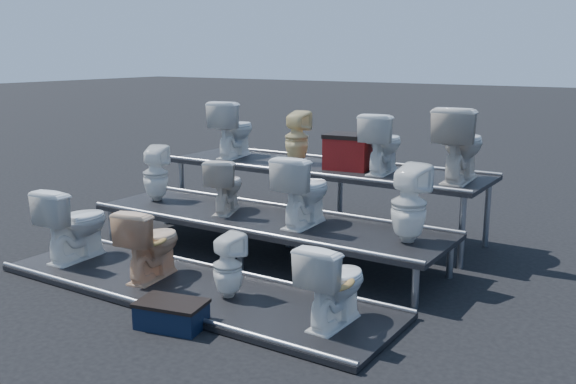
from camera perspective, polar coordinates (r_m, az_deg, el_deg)
The scene contains 18 objects.
ground at distance 7.34m, azimuth -1.98°, elevation -5.83°, with size 80.00×80.00×0.00m, color black.
tier_front at distance 6.36m, azimuth -8.70°, elevation -8.59°, with size 4.20×1.20×0.06m, color black.
tier_mid at distance 7.27m, azimuth -1.99°, elevation -4.10°, with size 4.20×1.20×0.46m, color black.
tier_back at distance 8.29m, azimuth 3.10°, elevation -0.63°, with size 4.20×1.20×0.86m, color black.
toilet_0 at distance 7.37m, azimuth -18.43°, elevation -2.62°, with size 0.45×0.79×0.81m, color white.
toilet_1 at distance 6.56m, azimuth -12.10°, elevation -4.41°, with size 0.41×0.72×0.73m, color #E6B68A.
toilet_2 at distance 5.97m, azimuth -5.37°, elevation -6.54°, with size 0.27×0.28×0.61m, color white.
toilet_3 at distance 5.37m, azimuth 4.10°, elevation -8.05°, with size 0.40×0.70×0.72m, color white.
toilet_4 at distance 8.17m, azimuth -11.69°, elevation 1.63°, with size 0.31×0.32×0.69m, color white.
toilet_5 at distance 7.46m, azimuth -5.58°, elevation 0.62°, with size 0.36×0.63×0.64m, color beige.
toilet_6 at distance 6.86m, azimuth 1.41°, elevation 0.18°, with size 0.43×0.75×0.77m, color white.
toilet_7 at distance 6.33m, azimuth 10.71°, elevation -1.03°, with size 0.35×0.36×0.77m, color white.
toilet_8 at distance 8.93m, azimuth -4.89°, elevation 5.63°, with size 0.44×0.77×0.78m, color white.
toilet_9 at distance 8.35m, azimuth 0.80°, elevation 4.87°, with size 0.31×0.31×0.68m, color beige.
toilet_10 at distance 7.78m, azimuth 8.39°, elevation 4.35°, with size 0.41×0.71×0.73m, color white.
toilet_11 at distance 7.44m, azimuth 15.04°, elevation 4.16°, with size 0.47×0.83×0.85m, color beige.
red_crate at distance 8.01m, azimuth 5.42°, elevation 3.43°, with size 0.54×0.43×0.39m, color maroon.
step_stool at distance 5.62m, azimuth -10.31°, elevation -10.78°, with size 0.56×0.34×0.20m, color black.
Camera 1 is at (3.97, -5.74, 2.29)m, focal length 40.00 mm.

